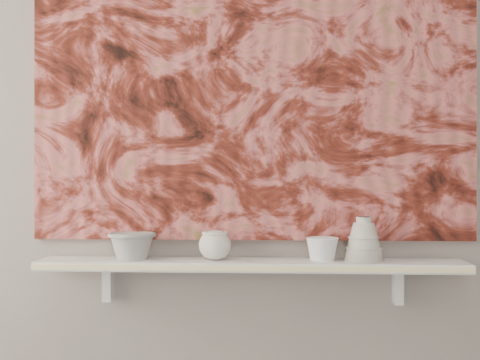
# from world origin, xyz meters

# --- Properties ---
(wall_back) EXTENTS (3.60, 0.00, 3.60)m
(wall_back) POSITION_xyz_m (0.00, 1.60, 1.35)
(wall_back) COLOR gray
(wall_back) RESTS_ON floor
(shelf) EXTENTS (1.40, 0.18, 0.03)m
(shelf) POSITION_xyz_m (0.00, 1.51, 0.92)
(shelf) COLOR white
(shelf) RESTS_ON wall_back
(shelf_stripe) EXTENTS (1.40, 0.01, 0.02)m
(shelf_stripe) POSITION_xyz_m (0.00, 1.41, 0.92)
(shelf_stripe) COLOR #F8EFA5
(shelf_stripe) RESTS_ON shelf
(bracket_left) EXTENTS (0.03, 0.06, 0.12)m
(bracket_left) POSITION_xyz_m (-0.49, 1.57, 0.84)
(bracket_left) COLOR white
(bracket_left) RESTS_ON wall_back
(bracket_right) EXTENTS (0.03, 0.06, 0.12)m
(bracket_right) POSITION_xyz_m (0.49, 1.57, 0.84)
(bracket_right) COLOR white
(bracket_right) RESTS_ON wall_back
(painting) EXTENTS (1.50, 0.02, 1.10)m
(painting) POSITION_xyz_m (0.00, 1.59, 1.54)
(painting) COLOR maroon
(painting) RESTS_ON wall_back
(house_motif) EXTENTS (0.09, 0.00, 0.08)m
(house_motif) POSITION_xyz_m (0.45, 1.57, 1.23)
(house_motif) COLOR black
(house_motif) RESTS_ON painting
(bowl_grey) EXTENTS (0.20, 0.20, 0.09)m
(bowl_grey) POSITION_xyz_m (-0.39, 1.51, 0.98)
(bowl_grey) COLOR gray
(bowl_grey) RESTS_ON shelf
(cup_cream) EXTENTS (0.13, 0.13, 0.10)m
(cup_cream) POSITION_xyz_m (-0.12, 1.51, 0.98)
(cup_cream) COLOR silver
(cup_cream) RESTS_ON shelf
(bell_vessel) EXTENTS (0.17, 0.17, 0.14)m
(bell_vessel) POSITION_xyz_m (0.37, 1.51, 1.00)
(bell_vessel) COLOR beige
(bell_vessel) RESTS_ON shelf
(bowl_white) EXTENTS (0.12, 0.12, 0.08)m
(bowl_white) POSITION_xyz_m (0.24, 1.51, 0.97)
(bowl_white) COLOR white
(bowl_white) RESTS_ON shelf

